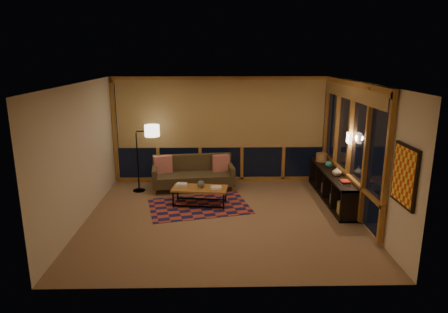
{
  "coord_description": "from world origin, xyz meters",
  "views": [
    {
      "loc": [
        -0.14,
        -7.55,
        3.22
      ],
      "look_at": [
        0.04,
        0.55,
        1.15
      ],
      "focal_mm": 32.0,
      "sensor_mm": 36.0,
      "label": 1
    }
  ],
  "objects_px": {
    "bookshelf": "(331,186)",
    "floor_lamp": "(137,159)",
    "sofa": "(193,173)",
    "coffee_table": "(200,196)"
  },
  "relations": [
    {
      "from": "sofa",
      "to": "floor_lamp",
      "type": "distance_m",
      "value": 1.38
    },
    {
      "from": "bookshelf",
      "to": "coffee_table",
      "type": "bearing_deg",
      "value": -174.82
    },
    {
      "from": "sofa",
      "to": "coffee_table",
      "type": "height_order",
      "value": "sofa"
    },
    {
      "from": "coffee_table",
      "to": "floor_lamp",
      "type": "relative_size",
      "value": 0.74
    },
    {
      "from": "coffee_table",
      "to": "bookshelf",
      "type": "distance_m",
      "value": 2.99
    },
    {
      "from": "coffee_table",
      "to": "bookshelf",
      "type": "bearing_deg",
      "value": 12.31
    },
    {
      "from": "sofa",
      "to": "floor_lamp",
      "type": "xyz_separation_m",
      "value": [
        -1.32,
        -0.11,
        0.41
      ]
    },
    {
      "from": "sofa",
      "to": "bookshelf",
      "type": "bearing_deg",
      "value": -20.81
    },
    {
      "from": "bookshelf",
      "to": "floor_lamp",
      "type": "bearing_deg",
      "value": 171.22
    },
    {
      "from": "sofa",
      "to": "bookshelf",
      "type": "xyz_separation_m",
      "value": [
        3.18,
        -0.8,
        -0.07
      ]
    }
  ]
}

